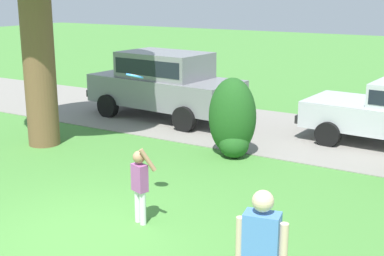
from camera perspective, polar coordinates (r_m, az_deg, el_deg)
name	(u,v)px	position (r m, az deg, el deg)	size (l,w,h in m)	color
ground_plane	(81,236)	(8.46, -11.77, -11.19)	(80.00, 80.00, 0.00)	#478438
driveway_strip	(270,131)	(14.28, 8.39, -0.29)	(28.00, 4.40, 0.02)	gray
shrub_near_tree	(233,120)	(11.92, 4.35, 0.82)	(1.09, 0.96, 1.77)	#1E511C
parked_suv	(165,81)	(15.42, -2.92, 5.00)	(4.82, 2.37, 1.92)	gray
child_thrower	(140,181)	(8.47, -5.60, -5.64)	(0.48, 0.23, 1.29)	white
frisbee	(135,76)	(8.59, -6.15, 5.56)	(0.29, 0.28, 0.12)	#337FDB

